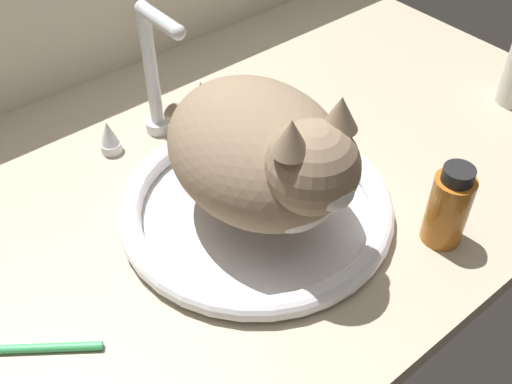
# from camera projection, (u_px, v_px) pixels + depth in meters

# --- Properties ---
(countertop) EXTENTS (1.20, 0.72, 0.03)m
(countertop) POSITION_uv_depth(u_px,v_px,m) (239.00, 183.00, 0.89)
(countertop) COLOR #B7A88E
(countertop) RESTS_ON ground
(sink_basin) EXTENTS (0.37, 0.37, 0.03)m
(sink_basin) POSITION_uv_depth(u_px,v_px,m) (256.00, 206.00, 0.82)
(sink_basin) COLOR white
(sink_basin) RESTS_ON countertop
(faucet) EXTENTS (0.20, 0.11, 0.22)m
(faucet) POSITION_uv_depth(u_px,v_px,m) (156.00, 85.00, 0.90)
(faucet) COLOR silver
(faucet) RESTS_ON countertop
(cat) EXTENTS (0.22, 0.37, 0.20)m
(cat) POSITION_uv_depth(u_px,v_px,m) (265.00, 155.00, 0.74)
(cat) COLOR #8C755B
(cat) RESTS_ON sink_basin
(amber_bottle) EXTENTS (0.05, 0.05, 0.12)m
(amber_bottle) POSITION_uv_depth(u_px,v_px,m) (449.00, 207.00, 0.76)
(amber_bottle) COLOR #B2661E
(amber_bottle) RESTS_ON countertop
(toothbrush) EXTENTS (0.15, 0.12, 0.02)m
(toothbrush) POSITION_uv_depth(u_px,v_px,m) (16.00, 348.00, 0.67)
(toothbrush) COLOR #3FB266
(toothbrush) RESTS_ON countertop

